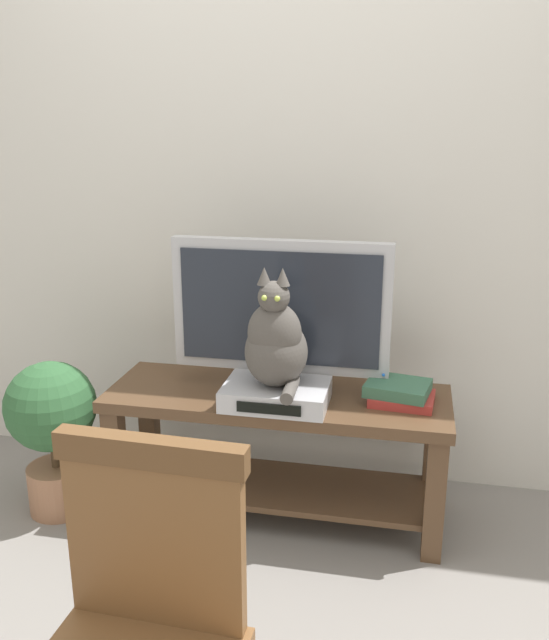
# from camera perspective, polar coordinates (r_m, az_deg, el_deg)

# --- Properties ---
(ground_plane) EXTENTS (12.00, 12.00, 0.00)m
(ground_plane) POSITION_cam_1_polar(r_m,az_deg,el_deg) (2.38, -2.93, -22.54)
(ground_plane) COLOR gray
(back_wall) EXTENTS (7.00, 0.12, 2.80)m
(back_wall) POSITION_cam_1_polar(r_m,az_deg,el_deg) (2.81, 1.79, 14.47)
(back_wall) COLOR silver
(back_wall) RESTS_ON ground
(tv_stand) EXTENTS (1.29, 0.44, 0.51)m
(tv_stand) POSITION_cam_1_polar(r_m,az_deg,el_deg) (2.62, 0.22, -9.46)
(tv_stand) COLOR #513823
(tv_stand) RESTS_ON ground
(tv) EXTENTS (0.82, 0.20, 0.57)m
(tv) POSITION_cam_1_polar(r_m,az_deg,el_deg) (2.51, 0.50, 0.52)
(tv) COLOR #B7B7BC
(tv) RESTS_ON tv_stand
(media_box) EXTENTS (0.38, 0.26, 0.08)m
(media_box) POSITION_cam_1_polar(r_m,az_deg,el_deg) (2.45, 0.14, -6.30)
(media_box) COLOR #BCBCC1
(media_box) RESTS_ON tv_stand
(cat) EXTENTS (0.22, 0.29, 0.44)m
(cat) POSITION_cam_1_polar(r_m,az_deg,el_deg) (2.37, 0.11, -1.93)
(cat) COLOR #514C47
(cat) RESTS_ON media_box
(wooden_chair) EXTENTS (0.42, 0.42, 0.90)m
(wooden_chair) POSITION_cam_1_polar(r_m,az_deg,el_deg) (1.49, -11.45, -24.56)
(wooden_chair) COLOR brown
(wooden_chair) RESTS_ON ground
(book_stack) EXTENTS (0.26, 0.22, 0.08)m
(book_stack) POSITION_cam_1_polar(r_m,az_deg,el_deg) (2.50, 10.53, -6.05)
(book_stack) COLOR #B2332D
(book_stack) RESTS_ON tv_stand
(potted_plant) EXTENTS (0.35, 0.35, 0.62)m
(potted_plant) POSITION_cam_1_polar(r_m,az_deg,el_deg) (2.78, -18.27, -8.31)
(potted_plant) COLOR #9E6B4C
(potted_plant) RESTS_ON ground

